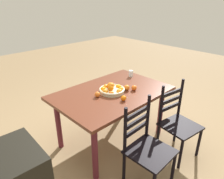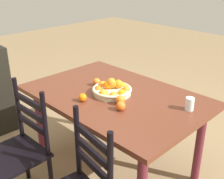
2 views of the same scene
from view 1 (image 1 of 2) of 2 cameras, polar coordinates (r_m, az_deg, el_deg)
ground_plane at (r=3.15m, az=0.02°, el=-13.43°), size 12.00×12.00×0.00m
dining_table at (r=2.78m, az=0.03°, el=-2.34°), size 1.51×1.01×0.78m
chair_near_window at (r=2.80m, az=17.56°, el=-8.77°), size 0.48×0.48×0.97m
chair_by_cabinet at (r=2.31m, az=9.48°, el=-15.68°), size 0.45×0.45×0.97m
fruit_bowl at (r=2.70m, az=-0.08°, el=-0.00°), size 0.34×0.34×0.14m
orange_loose_0 at (r=2.77m, az=4.10°, el=0.50°), size 0.08×0.08×0.08m
orange_loose_1 at (r=2.77m, az=6.11°, el=0.46°), size 0.07×0.07×0.07m
orange_loose_2 at (r=2.49m, az=3.21°, el=-2.41°), size 0.07×0.07×0.07m
orange_loose_3 at (r=2.59m, az=-4.05°, el=-1.36°), size 0.07×0.07×0.07m
drinking_glass at (r=3.24m, az=5.21°, el=4.40°), size 0.07×0.07×0.10m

